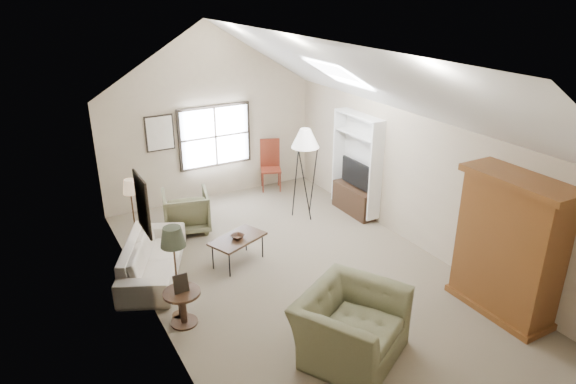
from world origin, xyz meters
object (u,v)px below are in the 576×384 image
armoire (509,247)px  side_chair (271,165)px  sofa (153,257)px  coffee_table (238,250)px  side_table (183,308)px  armchair_near (350,326)px  armchair_far (186,211)px

armoire → side_chair: (-0.81, 6.10, -0.49)m
armoire → sofa: (-4.38, 3.64, -0.78)m
coffee_table → side_chair: size_ratio=0.82×
sofa → side_table: 1.60m
armchair_near → armchair_far: size_ratio=1.54×
armchair_near → side_table: size_ratio=2.55×
side_table → side_chair: (3.57, 4.06, 0.33)m
coffee_table → side_table: (-1.43, -1.21, 0.02)m
armoire → side_table: (-4.38, 2.04, -0.82)m
coffee_table → side_table: side_table is taller
coffee_table → side_table: 1.87m
armoire → side_table: size_ratio=3.99×
sofa → side_chair: size_ratio=1.81×
coffee_table → armoire: bearing=-47.8°
armoire → armchair_near: 2.72m
side_table → armoire: bearing=-25.0°
armchair_far → side_table: (-1.07, -2.95, -0.14)m
coffee_table → side_chair: (2.15, 2.84, 0.35)m
side_table → side_chair: size_ratio=0.45×
armchair_near → side_table: (-1.76, 1.75, -0.18)m
armoire → armchair_near: (-2.62, 0.29, -0.64)m
armoire → sofa: size_ratio=1.00×
sofa → coffee_table: sofa is taller
armchair_near → side_chair: bearing=43.8°
sofa → side_table: (0.00, -1.60, -0.05)m
side_chair → armoire: bearing=-59.7°
armchair_near → armchair_far: 4.76m
armoire → armchair_far: 6.03m
sofa → side_table: size_ratio=3.99×
armchair_far → coffee_table: armchair_far is taller
armoire → coffee_table: 4.47m
sofa → armchair_near: size_ratio=1.57×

